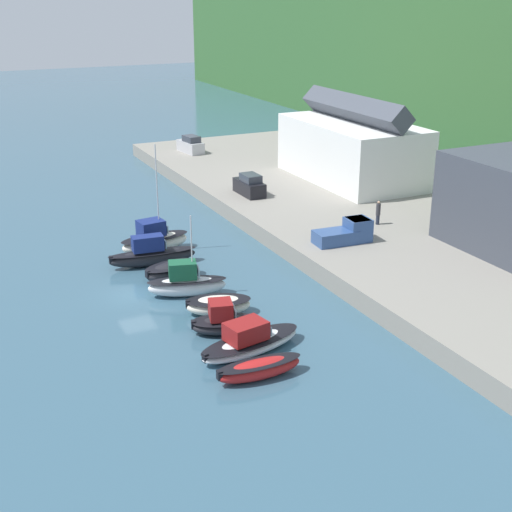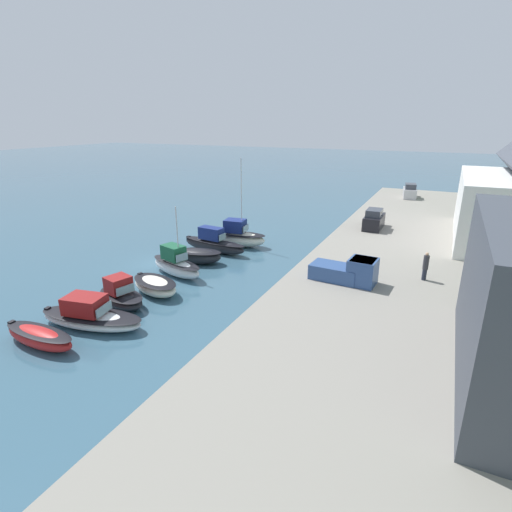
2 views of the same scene
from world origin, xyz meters
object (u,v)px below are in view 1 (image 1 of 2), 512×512
(moored_boat_7, at_px, (259,369))
(person_on_quay, at_px, (378,212))
(pickup_truck_1, at_px, (347,232))
(moored_boat_5, at_px, (223,321))
(moored_boat_4, at_px, (218,305))
(parked_car_1, at_px, (250,186))
(moored_boat_1, at_px, (152,255))
(parked_car_0, at_px, (191,145))
(moored_boat_0, at_px, (154,240))
(moored_boat_2, at_px, (171,271))
(moored_boat_3, at_px, (186,283))
(moored_boat_6, at_px, (250,341))

(moored_boat_7, distance_m, person_on_quay, 26.23)
(moored_boat_7, xyz_separation_m, person_on_quay, (-16.95, 19.91, 2.01))
(pickup_truck_1, bearing_deg, moored_boat_5, -57.37)
(moored_boat_4, distance_m, parked_car_1, 25.05)
(moored_boat_7, bearing_deg, moored_boat_1, -179.32)
(pickup_truck_1, bearing_deg, moored_boat_4, -65.45)
(parked_car_0, bearing_deg, parked_car_1, -102.58)
(pickup_truck_1, xyz_separation_m, person_on_quay, (-2.77, 4.97, 0.28))
(moored_boat_1, distance_m, moored_boat_4, 10.86)
(moored_boat_5, xyz_separation_m, moored_boat_7, (6.24, -0.45, -0.19))
(moored_boat_0, height_order, moored_boat_4, moored_boat_0)
(moored_boat_0, relative_size, moored_boat_2, 1.92)
(moored_boat_2, height_order, pickup_truck_1, pickup_truck_1)
(moored_boat_0, distance_m, person_on_quay, 19.67)
(moored_boat_5, height_order, moored_boat_7, moored_boat_5)
(moored_boat_1, height_order, moored_boat_3, moored_boat_3)
(parked_car_1, bearing_deg, moored_boat_0, -148.61)
(moored_boat_7, relative_size, parked_car_1, 1.26)
(moored_boat_4, relative_size, moored_boat_5, 1.06)
(moored_boat_1, xyz_separation_m, moored_boat_7, (19.81, 0.01, -0.33))
(moored_boat_4, bearing_deg, parked_car_0, 179.55)
(moored_boat_2, bearing_deg, parked_car_0, 144.44)
(moored_boat_1, relative_size, parked_car_0, 1.67)
(moored_boat_3, bearing_deg, moored_boat_0, -168.58)
(moored_boat_0, xyz_separation_m, moored_boat_2, (6.39, -0.75, -0.35))
(moored_boat_2, height_order, parked_car_0, parked_car_0)
(moored_boat_0, xyz_separation_m, parked_car_1, (-7.91, 12.67, 1.36))
(parked_car_0, xyz_separation_m, pickup_truck_1, (37.48, -0.56, -0.10))
(moored_boat_6, bearing_deg, moored_boat_3, 171.68)
(parked_car_1, bearing_deg, moored_boat_4, -120.80)
(moored_boat_0, bearing_deg, moored_boat_3, -11.74)
(parked_car_1, bearing_deg, parked_car_0, 84.90)
(moored_boat_5, xyz_separation_m, person_on_quay, (-10.72, 19.46, 1.82))
(moored_boat_1, height_order, moored_boat_4, moored_boat_1)
(moored_boat_0, distance_m, moored_boat_5, 16.49)
(person_on_quay, bearing_deg, pickup_truck_1, -60.87)
(moored_boat_7, bearing_deg, moored_boat_5, 176.54)
(moored_boat_5, height_order, moored_boat_6, moored_boat_5)
(moored_boat_7, height_order, parked_car_0, parked_car_0)
(moored_boat_1, xyz_separation_m, person_on_quay, (2.85, 19.92, 1.68))
(moored_boat_3, distance_m, parked_car_1, 22.28)
(moored_boat_3, xyz_separation_m, parked_car_1, (-17.71, 13.45, 1.45))
(moored_boat_3, xyz_separation_m, moored_boat_4, (3.88, 0.87, -0.32))
(moored_boat_1, distance_m, parked_car_0, 35.46)
(moored_boat_2, distance_m, person_on_quay, 19.60)
(moored_boat_1, relative_size, moored_boat_3, 1.20)
(moored_boat_7, distance_m, pickup_truck_1, 20.67)
(moored_boat_3, relative_size, pickup_truck_1, 1.26)
(moored_boat_5, bearing_deg, moored_boat_0, -167.28)
(moored_boat_7, bearing_deg, moored_boat_6, 165.22)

